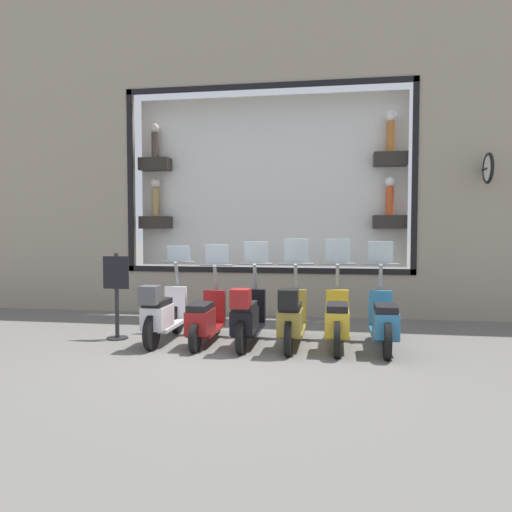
% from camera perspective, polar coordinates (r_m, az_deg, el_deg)
% --- Properties ---
extents(ground_plane, '(120.00, 120.00, 0.00)m').
position_cam_1_polar(ground_plane, '(7.56, -2.58, -11.17)').
color(ground_plane, '#66635E').
extents(building_facade, '(1.22, 36.00, 7.88)m').
position_cam_1_polar(building_facade, '(11.10, 1.33, 14.30)').
color(building_facade, gray).
rests_on(building_facade, ground_plane).
extents(scooter_teal_0, '(1.81, 0.61, 1.66)m').
position_cam_1_polar(scooter_teal_0, '(7.94, 14.40, -7.29)').
color(scooter_teal_0, black).
rests_on(scooter_teal_0, ground_plane).
extents(scooter_yellow_1, '(1.81, 0.60, 1.70)m').
position_cam_1_polar(scooter_yellow_1, '(7.90, 9.26, -7.27)').
color(scooter_yellow_1, black).
rests_on(scooter_yellow_1, ground_plane).
extents(scooter_olive_2, '(1.81, 0.60, 1.70)m').
position_cam_1_polar(scooter_olive_2, '(7.87, 4.09, -7.03)').
color(scooter_olive_2, black).
rests_on(scooter_olive_2, ground_plane).
extents(scooter_black_3, '(1.80, 0.61, 1.65)m').
position_cam_1_polar(scooter_black_3, '(7.96, -1.01, -6.95)').
color(scooter_black_3, black).
rests_on(scooter_black_3, ground_plane).
extents(scooter_red_4, '(1.79, 0.60, 1.60)m').
position_cam_1_polar(scooter_red_4, '(8.18, -5.85, -7.14)').
color(scooter_red_4, black).
rests_on(scooter_red_4, ground_plane).
extents(scooter_white_5, '(1.81, 0.60, 1.57)m').
position_cam_1_polar(scooter_white_5, '(8.33, -10.66, -6.50)').
color(scooter_white_5, black).
rests_on(scooter_white_5, ground_plane).
extents(shop_sign_post, '(0.36, 0.45, 1.46)m').
position_cam_1_polar(shop_sign_post, '(8.78, -15.65, -4.17)').
color(shop_sign_post, '#232326').
rests_on(shop_sign_post, ground_plane).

